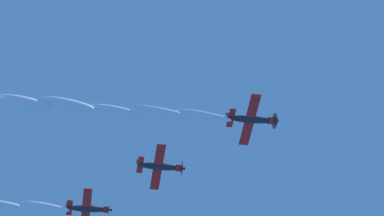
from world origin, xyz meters
TOP-DOWN VIEW (x-y plane):
  - airplane_lead at (5.20, -0.17)m, footprint 8.36×7.53m
  - airplane_left_wingman at (-7.96, -10.05)m, footprint 8.32×7.49m
  - airplane_right_wingman at (-20.38, -18.94)m, footprint 8.26×7.51m

SIDE VIEW (x-z plane):
  - airplane_lead at x=5.20m, z-range 57.07..59.65m
  - airplane_right_wingman at x=-20.38m, z-range 57.69..60.53m
  - airplane_left_wingman at x=-7.96m, z-range 57.88..60.49m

